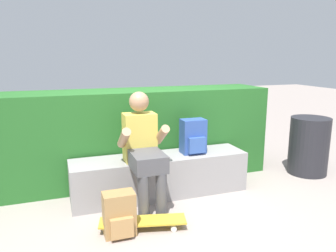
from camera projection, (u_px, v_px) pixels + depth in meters
name	position (u px, v px, depth m)	size (l,w,h in m)	color
ground_plane	(170.00, 205.00, 3.49)	(24.00, 24.00, 0.00)	gray
bench_main	(161.00, 175.00, 3.73)	(2.02, 0.46, 0.46)	gray
person_skater	(143.00, 146.00, 3.36)	(0.49, 0.62, 1.21)	gold
skateboard_near_person	(143.00, 221.00, 3.00)	(0.82, 0.38, 0.09)	gold
backpack_on_bench	(193.00, 137.00, 3.76)	(0.28, 0.23, 0.40)	#2D4C99
backpack_on_ground	(119.00, 215.00, 2.88)	(0.28, 0.23, 0.40)	#A37A47
hedge_row	(109.00, 137.00, 4.07)	(4.17, 0.70, 1.16)	#235F23
trash_bin	(309.00, 146.00, 4.39)	(0.52, 0.52, 0.78)	#232328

